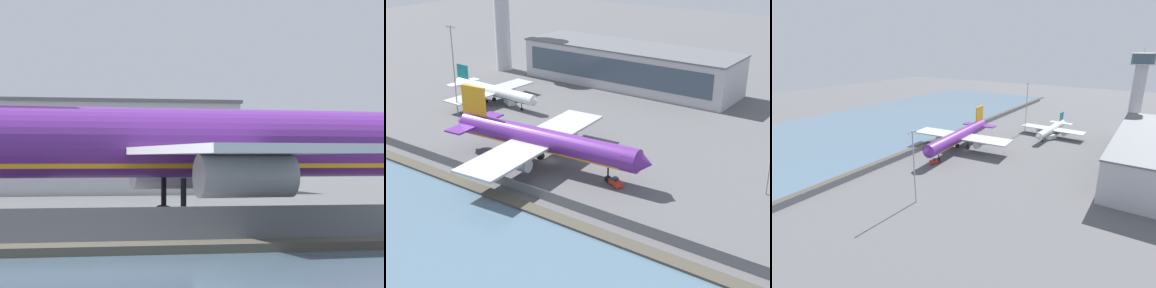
% 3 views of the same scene
% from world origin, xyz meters
% --- Properties ---
extents(ground_plane, '(500.00, 500.00, 0.00)m').
position_xyz_m(ground_plane, '(0.00, 0.00, 0.00)').
color(ground_plane, '#565659').
extents(shoreline_seawall, '(320.00, 3.00, 0.50)m').
position_xyz_m(shoreline_seawall, '(0.00, -20.50, 0.25)').
color(shoreline_seawall, '#474238').
rests_on(shoreline_seawall, ground).
extents(perimeter_fence, '(280.00, 0.10, 2.24)m').
position_xyz_m(perimeter_fence, '(0.00, -16.00, 1.12)').
color(perimeter_fence, slate).
rests_on(perimeter_fence, ground).
extents(cargo_jet_purple, '(52.70, 45.12, 15.98)m').
position_xyz_m(cargo_jet_purple, '(0.43, -3.02, 6.10)').
color(cargo_jet_purple, '#602889').
rests_on(cargo_jet_purple, ground).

